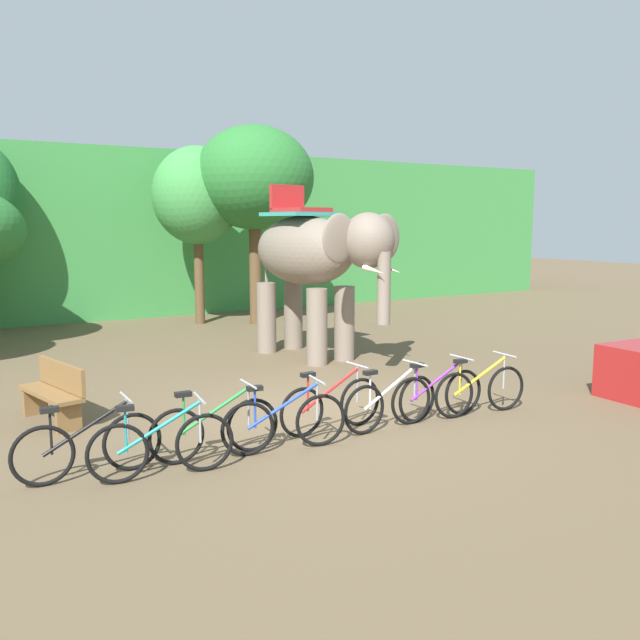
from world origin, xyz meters
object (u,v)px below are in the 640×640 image
Objects in this scene: tree_far_left at (254,179)px; bike_yellow at (480,390)px; bike_purple at (437,394)px; bike_green at (215,428)px; bike_blue at (285,422)px; tree_right at (197,196)px; bike_teal at (162,445)px; bike_red at (331,405)px; bike_white at (391,402)px; elephant at (314,258)px; bike_black at (88,446)px; wooden_bench at (55,391)px.

bike_yellow is at bearing -96.19° from tree_far_left.
bike_purple is 0.76m from bike_yellow.
tree_far_left is at bearing 61.84° from bike_green.
bike_green is 1.01× the size of bike_blue.
tree_right is at bearing 74.41° from bike_blue.
bike_teal is 0.99× the size of bike_red.
tree_right is at bearing 83.10° from bike_white.
bike_purple is (-0.76, -4.95, -1.82)m from elephant.
tree_right reaches higher than bike_black.
bike_red is 1.71m from bike_purple.
bike_red is (-2.15, -10.78, -3.32)m from tree_right.
tree_far_left reaches higher than tree_right.
elephant is 2.48× the size of bike_green.
tree_far_left is at bearing 83.81° from bike_yellow.
bike_white and bike_purple have the same top height.
tree_right is at bearing 92.57° from elephant.
bike_green is 1.00× the size of bike_yellow.
bike_blue is (-4.51, -10.28, -3.81)m from tree_far_left.
tree_far_left is at bearing 70.24° from bike_red.
bike_white is 1.62m from bike_yellow.
bike_red is 1.00× the size of bike_purple.
bike_green and bike_red have the same top height.
bike_purple is 1.00× the size of bike_yellow.
wooden_bench is (-6.83, -7.38, -3.72)m from tree_far_left.
bike_black and bike_blue have the same top height.
wooden_bench is at bearing -159.66° from elephant.
bike_red is (-2.43, -4.62, -1.82)m from elephant.
bike_red is (-3.55, -9.88, -3.81)m from tree_far_left.
tree_far_left is 11.07m from bike_yellow.
bike_red is at bearing 168.80° from bike_purple.
elephant reaches higher than bike_red.
bike_red is (2.62, 0.47, 0.00)m from bike_teal.
bike_black and bike_purple have the same top height.
tree_far_left is 11.23m from bike_white.
bike_teal is 2.66m from bike_red.
tree_far_left is at bearing 78.01° from elephant.
bike_teal is 1.65m from bike_blue.
bike_red is 4.13m from wooden_bench.
bike_red is at bearing -117.77° from elephant.
bike_teal is (-6.16, -10.35, -3.81)m from tree_far_left.
bike_red is at bearing 5.62° from bike_green.
bike_green and bike_white have the same top height.
bike_white is 4.98m from wooden_bench.
wooden_bench is (-4.96, 2.83, 0.09)m from bike_purple.
elephant is 6.34m from wooden_bench.
bike_blue is 1.04m from bike_red.
elephant is at bearing 89.95° from bike_yellow.
elephant is at bearing 20.34° from wooden_bench.
tree_far_left is 12.68m from bike_black.
tree_far_left reaches higher than bike_blue.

